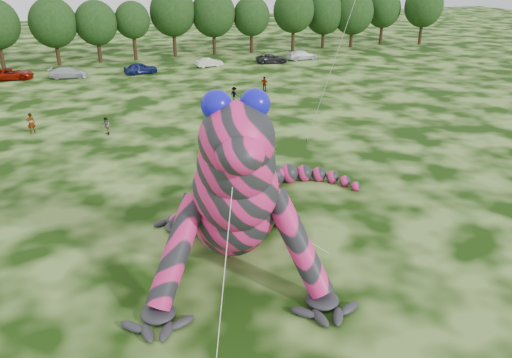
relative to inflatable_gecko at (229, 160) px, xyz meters
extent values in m
plane|color=#16330A|center=(-0.23, -0.50, -4.83)|extent=(240.00, 240.00, 0.00)
cylinder|color=silver|center=(11.52, 11.36, 2.28)|extent=(0.02, 0.02, 15.09)
cylinder|color=#382314|center=(10.60, 13.72, -4.71)|extent=(0.08, 0.08, 0.24)
imported|color=#830E04|center=(-15.75, 47.77, -4.11)|extent=(5.41, 2.91, 1.44)
imported|color=silver|center=(-8.88, 46.54, -4.13)|extent=(5.09, 2.71, 1.40)
imported|color=#131B53|center=(0.38, 46.15, -4.07)|extent=(4.69, 2.56, 1.51)
imported|color=silver|center=(10.34, 47.95, -4.19)|extent=(4.01, 1.85, 1.27)
imported|color=black|center=(19.89, 47.81, -4.17)|extent=(4.91, 2.58, 1.32)
imported|color=white|center=(25.23, 48.82, -4.12)|extent=(5.09, 2.50, 1.42)
imported|color=gray|center=(7.23, 19.88, -3.92)|extent=(1.47, 1.66, 1.82)
imported|color=gray|center=(8.45, 28.49, -4.05)|extent=(1.05, 1.16, 1.56)
imported|color=gray|center=(-11.77, 23.59, -3.89)|extent=(0.76, 0.58, 1.87)
imported|color=gray|center=(13.06, 31.72, -3.96)|extent=(1.02, 1.02, 1.73)
imported|color=gray|center=(-5.47, 21.01, -4.04)|extent=(0.70, 0.84, 1.58)
camera|label=1|loc=(-6.23, -23.10, 9.46)|focal=35.00mm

